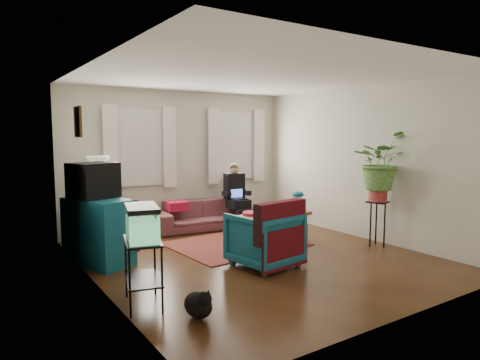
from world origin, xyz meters
TOP-DOWN VIEW (x-y plane):
  - floor at (0.00, 0.00)m, footprint 4.50×5.00m
  - ceiling at (0.00, 0.00)m, footprint 4.50×5.00m
  - wall_back at (0.00, 2.50)m, footprint 4.50×0.01m
  - wall_front at (0.00, -2.50)m, footprint 4.50×0.01m
  - wall_left at (-2.25, 0.00)m, footprint 0.01×5.00m
  - wall_right at (2.25, 0.00)m, footprint 0.01×5.00m
  - window_left at (-0.80, 2.48)m, footprint 1.08×0.04m
  - window_right at (1.25, 2.48)m, footprint 1.08×0.04m
  - curtains_left at (-0.80, 2.40)m, footprint 1.36×0.06m
  - curtains_right at (1.25, 2.40)m, footprint 1.36×0.06m
  - picture_frame at (-2.21, 0.85)m, footprint 0.04×0.32m
  - area_rug at (0.16, 0.76)m, footprint 2.09×1.72m
  - sofa at (0.28, 2.05)m, footprint 1.94×0.96m
  - seated_person at (0.94, 1.97)m, footprint 0.53×0.63m
  - side_table at (-1.65, 2.09)m, footprint 0.56×0.56m
  - table_lamp at (-1.65, 2.09)m, footprint 0.42×0.42m
  - dresser at (-1.99, 0.95)m, footprint 0.82×1.13m
  - crt_tv at (-2.01, 1.05)m, footprint 0.70×0.67m
  - aquarium_stand at (-2.00, -0.79)m, footprint 0.50×0.70m
  - aquarium at (-2.00, -0.79)m, footprint 0.45×0.63m
  - black_cat at (-1.67, -1.39)m, footprint 0.27×0.39m
  - armchair at (-0.14, -0.41)m, footprint 0.90×0.86m
  - serape_throw at (-0.10, -0.73)m, footprint 0.85×0.30m
  - coffee_table at (0.75, 0.50)m, footprint 1.30×0.87m
  - cup_a at (0.50, 0.34)m, footprint 0.16×0.16m
  - cup_b at (0.84, 0.32)m, footprint 0.13×0.13m
  - bowl at (1.04, 0.67)m, footprint 0.28×0.28m
  - snack_tray at (0.40, 0.60)m, footprint 0.43×0.43m
  - birdcage at (1.18, 0.42)m, footprint 0.23×0.23m
  - plant_stand at (1.99, -0.57)m, footprint 0.38×0.38m
  - potted_plant at (1.99, -0.57)m, footprint 0.99×0.91m

SIDE VIEW (x-z plane):
  - floor at x=0.00m, z-range -0.01..0.01m
  - area_rug at x=0.16m, z-range 0.00..0.01m
  - black_cat at x=-1.67m, z-range 0.00..0.32m
  - coffee_table at x=0.75m, z-range 0.00..0.49m
  - aquarium_stand at x=-2.00m, z-range 0.00..0.70m
  - plant_stand at x=1.99m, z-range 0.00..0.73m
  - sofa at x=0.28m, z-range 0.00..0.73m
  - side_table at x=-1.65m, z-range 0.00..0.76m
  - armchair at x=-0.14m, z-range 0.00..0.83m
  - dresser at x=-1.99m, z-range 0.00..0.91m
  - snack_tray at x=0.40m, z-range 0.49..0.54m
  - bowl at x=1.04m, z-range 0.49..0.55m
  - cup_b at x=0.84m, z-range 0.49..0.59m
  - cup_a at x=0.50m, z-range 0.49..0.60m
  - seated_person at x=0.94m, z-range 0.00..1.11m
  - serape_throw at x=-0.10m, z-range 0.25..0.93m
  - birdcage at x=1.18m, z-range 0.49..0.84m
  - aquarium at x=-2.00m, z-range 0.70..1.07m
  - table_lamp at x=-1.65m, z-range 0.73..1.42m
  - crt_tv at x=-2.01m, z-range 0.91..1.40m
  - potted_plant at x=1.99m, z-range 0.77..1.69m
  - wall_back at x=0.00m, z-range 0.00..2.60m
  - wall_front at x=0.00m, z-range 0.00..2.60m
  - wall_left at x=-2.25m, z-range 0.00..2.60m
  - wall_right at x=2.25m, z-range 0.00..2.60m
  - curtains_left at x=-0.80m, z-range 0.80..2.30m
  - curtains_right at x=1.25m, z-range 0.80..2.30m
  - window_left at x=-0.80m, z-range 0.86..2.24m
  - window_right at x=1.25m, z-range 0.86..2.24m
  - picture_frame at x=-2.21m, z-range 1.75..2.15m
  - ceiling at x=0.00m, z-range 2.60..2.60m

